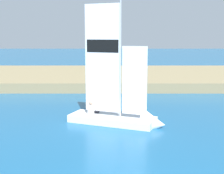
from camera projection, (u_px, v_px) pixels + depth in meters
name	position (u px, v px, depth m)	size (l,w,h in m)	color
shore_bank	(112.00, 76.00, 31.53)	(80.00, 14.61, 0.78)	#897A56
shoreline_tree_centre	(103.00, 34.00, 34.17)	(2.06, 2.06, 5.50)	brown
sailboat	(127.00, 115.00, 15.83)	(5.10, 3.16, 6.82)	white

